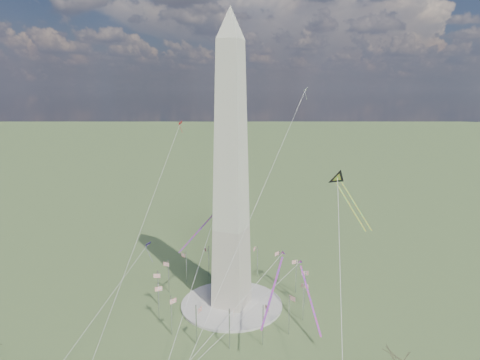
% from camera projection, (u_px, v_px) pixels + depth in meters
% --- Properties ---
extents(ground, '(2000.00, 2000.00, 0.00)m').
position_uv_depth(ground, '(232.00, 305.00, 152.41)').
color(ground, '#445D2E').
rests_on(ground, ground).
extents(plaza, '(36.00, 36.00, 0.80)m').
position_uv_depth(plaza, '(232.00, 304.00, 152.33)').
color(plaza, '#B0A8A1').
rests_on(plaza, ground).
extents(washington_monument, '(15.56, 15.56, 100.00)m').
position_uv_depth(washington_monument, '(231.00, 174.00, 142.36)').
color(washington_monument, '#AC9F90').
rests_on(washington_monument, plaza).
extents(flagpole_ring, '(54.40, 54.40, 13.00)m').
position_uv_depth(flagpole_ring, '(232.00, 286.00, 150.89)').
color(flagpole_ring, silver).
rests_on(flagpole_ring, ground).
extents(tree_near, '(8.23, 8.23, 14.40)m').
position_uv_depth(tree_near, '(401.00, 359.00, 105.52)').
color(tree_near, '#49402C').
rests_on(tree_near, ground).
extents(kite_delta_black, '(16.14, 16.49, 15.47)m').
position_uv_depth(kite_delta_black, '(339.00, 181.00, 134.84)').
color(kite_delta_black, black).
rests_on(kite_delta_black, ground).
extents(kite_diamond_purple, '(2.09, 2.92, 8.56)m').
position_uv_depth(kite_diamond_purple, '(148.00, 246.00, 159.30)').
color(kite_diamond_purple, navy).
rests_on(kite_diamond_purple, ground).
extents(kite_streamer_left, '(2.15, 21.85, 14.99)m').
position_uv_depth(kite_streamer_left, '(276.00, 278.00, 124.68)').
color(kite_streamer_left, red).
rests_on(kite_streamer_left, ground).
extents(kite_streamer_mid, '(7.71, 17.74, 12.75)m').
position_uv_depth(kite_streamer_mid, '(204.00, 225.00, 152.45)').
color(kite_streamer_mid, red).
rests_on(kite_streamer_mid, ground).
extents(kite_streamer_right, '(13.21, 19.86, 15.55)m').
position_uv_depth(kite_streamer_right, '(307.00, 286.00, 138.82)').
color(kite_streamer_right, red).
rests_on(kite_streamer_right, ground).
extents(kite_small_red, '(1.64, 2.44, 5.17)m').
position_uv_depth(kite_small_red, '(180.00, 124.00, 188.27)').
color(kite_small_red, red).
rests_on(kite_small_red, ground).
extents(kite_small_white, '(1.56, 2.30, 4.86)m').
position_uv_depth(kite_small_white, '(306.00, 91.00, 176.33)').
color(kite_small_white, silver).
rests_on(kite_small_white, ground).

